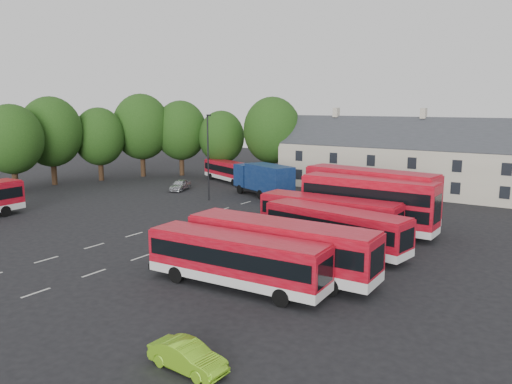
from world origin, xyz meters
TOP-DOWN VIEW (x-y plane):
  - ground at (0.00, 0.00)m, footprint 140.00×140.00m
  - lane_markings at (2.50, 2.00)m, footprint 5.15×33.80m
  - treeline at (-20.74, 19.36)m, footprint 29.92×32.59m
  - terrace_houses at (14.00, 30.00)m, footprint 35.70×7.13m
  - bus_row_a at (13.97, -7.02)m, footprint 11.19×3.15m
  - bus_row_b at (15.12, -4.02)m, footprint 12.30×3.10m
  - bus_row_c at (14.24, -1.58)m, footprint 10.04×3.40m
  - bus_row_d at (15.63, 2.84)m, footprint 11.30×4.20m
  - bus_row_e at (13.54, 6.16)m, footprint 11.37×2.68m
  - bus_dd_south at (15.61, 9.20)m, footprint 11.20×2.78m
  - bus_dd_north at (14.65, 12.08)m, footprint 12.16×4.23m
  - bus_north at (-10.34, 24.67)m, footprint 9.93×6.03m
  - box_truck at (-0.31, 18.05)m, footprint 8.98×5.75m
  - silver_car at (-11.23, 15.92)m, footprint 2.82×4.28m
  - lime_car at (17.68, -15.48)m, footprint 3.53×1.36m
  - lamppost at (-4.21, 12.88)m, footprint 0.65×0.42m

SIDE VIEW (x-z plane):
  - ground at x=0.00m, z-range 0.00..0.00m
  - lane_markings at x=2.50m, z-range 0.00..0.01m
  - lime_car at x=17.68m, z-range 0.00..1.15m
  - silver_car at x=-11.23m, z-range 0.00..1.35m
  - bus_row_c at x=14.24m, z-range 0.28..3.06m
  - bus_north at x=-10.34m, z-range 0.28..3.07m
  - bus_row_d at x=15.63m, z-range 0.32..3.44m
  - bus_row_a at x=13.97m, z-range 0.32..3.45m
  - bus_row_e at x=13.54m, z-range 0.32..3.54m
  - bus_row_b at x=15.12m, z-range 0.35..3.81m
  - box_truck at x=-0.31m, z-range 0.23..4.00m
  - bus_dd_south at x=15.61m, z-range 0.32..4.89m
  - bus_dd_north at x=14.65m, z-range 0.34..5.22m
  - terrace_houses at x=14.00m, z-range -1.17..8.89m
  - lamppost at x=-4.21m, z-range 0.32..9.75m
  - treeline at x=-20.74m, z-range 0.68..12.69m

